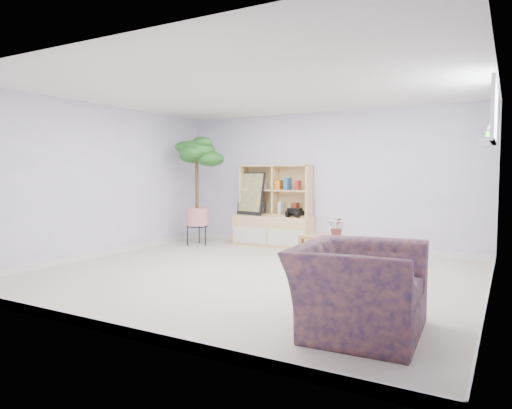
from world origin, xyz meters
The scene contains 14 objects.
floor centered at (0.00, 0.00, 0.00)m, with size 5.50×5.00×0.01m, color #C4B19C.
ceiling centered at (0.00, 0.00, 2.40)m, with size 5.50×5.00×0.01m, color white.
walls centered at (0.00, 0.00, 1.20)m, with size 5.51×5.01×2.40m.
baseboard centered at (0.00, 0.00, 0.05)m, with size 5.50×5.00×0.10m, color white, non-canonical shape.
window centered at (2.73, 0.60, 2.00)m, with size 0.10×0.98×0.68m, color #BFD9FC, non-canonical shape.
window_sill centered at (2.67, 0.60, 1.68)m, with size 0.14×1.00×0.04m, color white.
storage_unit centered at (-0.86, 2.24, 0.74)m, with size 1.48×0.50×1.48m, color tan, non-canonical shape.
poster centered at (-1.29, 2.20, 0.95)m, with size 0.57×0.13×0.79m, color yellow, non-canonical shape.
toy_truck centered at (-0.40, 2.18, 0.64)m, with size 0.34×0.23×0.18m, color black, non-canonical shape.
coffee_table centered at (0.80, 1.00, 0.21)m, with size 1.04×0.56×0.42m, color olive, non-canonical shape.
table_plant centered at (0.80, 0.98, 0.57)m, with size 0.26×0.23×0.29m, color #1D5227.
floor_tree centered at (-2.12, 1.65, 1.01)m, with size 0.74×0.74×2.01m, color #22521A, non-canonical shape.
armchair centered at (1.82, -1.43, 0.42)m, with size 1.13×0.99×0.84m, color #131842.
sill_plant centered at (2.67, 0.80, 1.81)m, with size 0.12×0.10×0.22m, color #22521A.
Camera 1 is at (2.91, -5.11, 1.33)m, focal length 32.00 mm.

